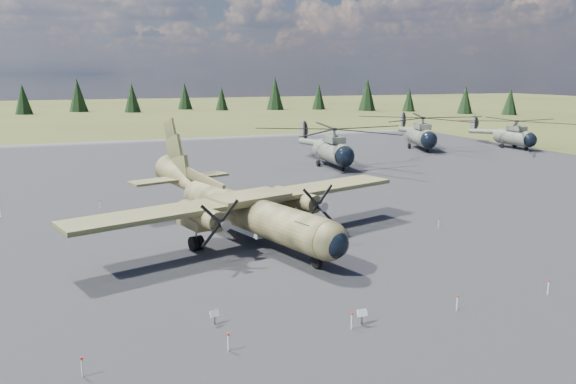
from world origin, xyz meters
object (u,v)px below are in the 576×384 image
object	(u,v)px
helicopter_near	(333,139)
helicopter_mid	(421,126)
transport_plane	(242,205)
helicopter_far	(514,128)

from	to	relation	value
helicopter_near	helicopter_mid	xyz separation A→B (m)	(20.66, 10.87, 0.06)
transport_plane	helicopter_near	distance (m)	33.16
helicopter_near	transport_plane	bearing A→B (deg)	-123.61
helicopter_near	helicopter_mid	world-z (taller)	helicopter_mid
transport_plane	helicopter_mid	world-z (taller)	transport_plane
transport_plane	helicopter_far	xyz separation A→B (m)	(55.29, 33.36, 0.76)
transport_plane	helicopter_near	world-z (taller)	transport_plane
helicopter_near	helicopter_mid	distance (m)	23.35
helicopter_near	helicopter_mid	bearing A→B (deg)	30.78
helicopter_near	helicopter_far	distance (m)	36.15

